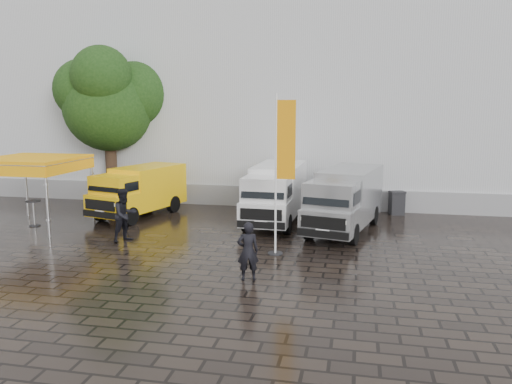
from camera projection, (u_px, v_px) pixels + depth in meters
ground at (284, 256)px, 16.33m from camera, size 120.00×120.00×0.00m
exhibition_hall at (356, 87)px, 30.37m from camera, size 44.00×16.00×12.00m
hall_plinth at (350, 200)px, 23.53m from camera, size 44.00×0.15×1.00m
van_yellow at (139, 192)px, 22.10m from camera, size 3.01×5.05×2.19m
van_white at (276, 195)px, 20.85m from camera, size 2.00×5.57×2.39m
van_silver at (345, 201)px, 19.37m from camera, size 3.06×5.82×2.40m
canopy_tent at (32, 161)px, 20.07m from camera, size 3.44×3.44×2.83m
flagpole at (281, 166)px, 16.04m from camera, size 0.88×0.50×5.25m
tree at (108, 101)px, 24.98m from camera, size 4.45×4.45×7.98m
cocktail_table at (34, 213)px, 20.39m from camera, size 0.60×0.60×1.06m
wheelie_bin at (397, 203)px, 22.61m from camera, size 0.77×0.77×1.07m
person_front at (248, 251)px, 13.94m from camera, size 0.71×0.57×1.68m
person_tent at (125, 215)px, 18.00m from camera, size 1.11×1.18×1.94m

